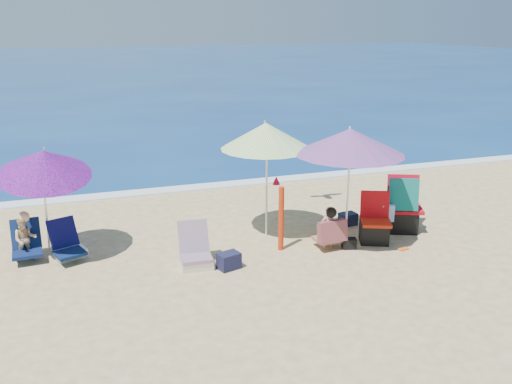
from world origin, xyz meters
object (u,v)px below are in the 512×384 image
object	(u,v)px
umbrella_turquoise	(350,142)
person_left	(25,239)
chair_rainbow	(196,255)
umbrella_blue	(44,163)
chair_navy	(68,248)
furled_umbrella	(280,211)
camp_chair_left	(374,227)
umbrella_striped	(266,136)
person_center	(330,229)
camp_chair_right	(402,211)

from	to	relation	value
umbrella_turquoise	person_left	bearing A→B (deg)	168.43
chair_rainbow	person_left	distance (m)	3.08
umbrella_turquoise	umbrella_blue	size ratio (longest dim) A/B	1.05
umbrella_turquoise	chair_navy	distance (m)	5.49
furled_umbrella	camp_chair_left	xyz separation A→B (m)	(1.88, -0.25, -0.46)
furled_umbrella	camp_chair_left	size ratio (longest dim) A/B	1.41
camp_chair_left	furled_umbrella	bearing A→B (deg)	172.29
umbrella_striped	chair_rainbow	xyz separation A→B (m)	(-1.64, -0.96, -1.84)
person_left	person_center	bearing A→B (deg)	-13.09
umbrella_turquoise	furled_umbrella	xyz separation A→B (m)	(-1.25, 0.24, -1.29)
chair_navy	camp_chair_left	size ratio (longest dim) A/B	0.90
chair_navy	chair_rainbow	distance (m)	2.39
umbrella_turquoise	chair_rainbow	xyz separation A→B (m)	(-2.92, 0.00, -1.84)
furled_umbrella	camp_chair_right	bearing A→B (deg)	1.47
umbrella_striped	furled_umbrella	world-z (taller)	umbrella_striped
umbrella_turquoise	umbrella_blue	world-z (taller)	umbrella_turquoise
chair_rainbow	person_left	xyz separation A→B (m)	(-2.84, 1.17, 0.22)
umbrella_striped	person_left	xyz separation A→B (m)	(-4.48, 0.21, -1.62)
umbrella_turquoise	camp_chair_right	size ratio (longest dim) A/B	1.97
umbrella_blue	camp_chair_left	xyz separation A→B (m)	(5.93, -1.10, -1.51)
camp_chair_left	person_center	world-z (taller)	camp_chair_left
umbrella_striped	umbrella_blue	world-z (taller)	umbrella_striped
umbrella_blue	umbrella_striped	bearing A→B (deg)	-1.69
person_left	camp_chair_right	bearing A→B (deg)	-6.89
chair_navy	person_left	distance (m)	0.75
umbrella_turquoise	chair_rainbow	bearing A→B (deg)	179.91
furled_umbrella	person_left	xyz separation A→B (m)	(-4.51, 0.94, -0.33)
chair_rainbow	umbrella_turquoise	bearing A→B (deg)	-0.09
umbrella_blue	person_left	bearing A→B (deg)	168.58
person_left	umbrella_striped	bearing A→B (deg)	-2.71
umbrella_turquoise	umbrella_blue	xyz separation A→B (m)	(-5.30, 1.09, -0.24)
chair_rainbow	person_left	size ratio (longest dim) A/B	0.81
umbrella_blue	person_center	bearing A→B (deg)	-13.25
person_left	camp_chair_left	bearing A→B (deg)	-10.57
furled_umbrella	camp_chair_right	world-z (taller)	furled_umbrella
furled_umbrella	chair_rainbow	distance (m)	1.78
furled_umbrella	camp_chair_left	world-z (taller)	furled_umbrella
umbrella_striped	umbrella_blue	xyz separation A→B (m)	(-4.02, 0.12, -0.24)
chair_rainbow	person_center	size ratio (longest dim) A/B	0.90
umbrella_blue	chair_navy	size ratio (longest dim) A/B	2.51
umbrella_turquoise	camp_chair_left	distance (m)	1.86
umbrella_blue	chair_navy	distance (m)	1.63
umbrella_blue	chair_rainbow	distance (m)	3.06
chair_rainbow	camp_chair_left	bearing A→B (deg)	-0.28
umbrella_turquoise	person_center	distance (m)	1.68
chair_navy	chair_rainbow	size ratio (longest dim) A/B	1.16
chair_navy	person_center	xyz separation A→B (m)	(4.69, -1.16, 0.22)
umbrella_turquoise	camp_chair_right	distance (m)	2.18
umbrella_turquoise	camp_chair_right	xyz separation A→B (m)	(1.44, 0.31, -1.62)
chair_rainbow	furled_umbrella	bearing A→B (deg)	8.03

